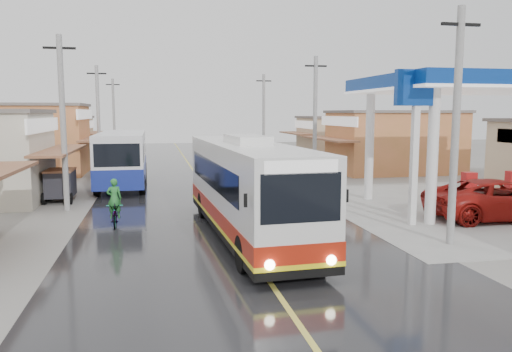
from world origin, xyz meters
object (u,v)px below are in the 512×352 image
object	(u,v)px
coach_bus	(247,188)
cyclist	(115,211)
second_bus	(123,158)
tricycle_near	(60,183)
jeepney	(499,199)

from	to	relation	value
coach_bus	cyclist	xyz separation A→B (m)	(-4.87, 2.54, -1.14)
second_bus	tricycle_near	size ratio (longest dim) A/B	4.55
coach_bus	second_bus	size ratio (longest dim) A/B	1.20
cyclist	tricycle_near	distance (m)	7.09
coach_bus	cyclist	size ratio (longest dim) A/B	6.10
jeepney	cyclist	xyz separation A→B (m)	(-15.97, 1.84, -0.21)
coach_bus	jeepney	size ratio (longest dim) A/B	1.94
second_bus	jeepney	world-z (taller)	second_bus
second_bus	jeepney	distance (m)	20.98
tricycle_near	coach_bus	bearing A→B (deg)	-48.12
second_bus	coach_bus	bearing A→B (deg)	-69.64
second_bus	cyclist	bearing A→B (deg)	-88.51
second_bus	jeepney	size ratio (longest dim) A/B	1.62
jeepney	coach_bus	bearing A→B (deg)	96.54
cyclist	second_bus	bearing A→B (deg)	89.38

